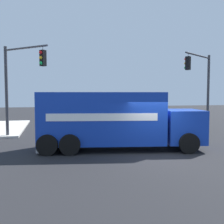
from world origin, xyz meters
The scene contains 4 objects.
ground_plane centered at (0.00, 0.00, 0.00)m, with size 100.00×100.00×0.00m, color black.
delivery_truck centered at (1.99, 1.57, 1.54)m, with size 4.09×8.61×2.97m.
traffic_light_primary centered at (7.16, -6.78, 3.97)m, with size 2.40×3.49×6.05m.
traffic_light_secondary centered at (6.64, 6.76, 3.97)m, with size 2.56×2.82×5.87m.
Camera 1 is at (-11.01, 4.90, 2.86)m, focal length 41.66 mm.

